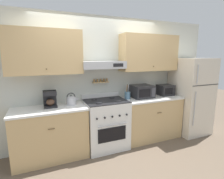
{
  "coord_description": "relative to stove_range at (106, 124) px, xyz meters",
  "views": [
    {
      "loc": [
        -1.14,
        -2.72,
        1.77
      ],
      "look_at": [
        0.12,
        0.26,
        1.16
      ],
      "focal_mm": 28.0,
      "sensor_mm": 36.0,
      "label": 1
    }
  ],
  "objects": [
    {
      "name": "utensil_crock",
      "position": [
        0.52,
        0.09,
        0.51
      ],
      "size": [
        0.12,
        0.12,
        0.3
      ],
      "color": "slate",
      "rests_on": "counter_right"
    },
    {
      "name": "counter_left",
      "position": [
        -1.02,
        0.02,
        -0.02
      ],
      "size": [
        1.24,
        0.62,
        0.91
      ],
      "color": "tan",
      "rests_on": "ground_plane"
    },
    {
      "name": "coffee_maker",
      "position": [
        -0.99,
        0.12,
        0.57
      ],
      "size": [
        0.22,
        0.21,
        0.28
      ],
      "color": "black",
      "rests_on": "counter_left"
    },
    {
      "name": "refrigerator",
      "position": [
        2.09,
        -0.07,
        0.39
      ],
      "size": [
        0.76,
        0.78,
        1.73
      ],
      "color": "beige",
      "rests_on": "ground_plane"
    },
    {
      "name": "counter_right",
      "position": [
        1.05,
        0.02,
        -0.02
      ],
      "size": [
        1.3,
        0.62,
        0.91
      ],
      "color": "tan",
      "rests_on": "ground_plane"
    },
    {
      "name": "toaster_oven",
      "position": [
        1.48,
        0.09,
        0.55
      ],
      "size": [
        0.32,
        0.31,
        0.23
      ],
      "color": "#232326",
      "rests_on": "counter_right"
    },
    {
      "name": "microwave",
      "position": [
        0.87,
        0.11,
        0.56
      ],
      "size": [
        0.44,
        0.4,
        0.26
      ],
      "color": "#232326",
      "rests_on": "counter_right"
    },
    {
      "name": "wall_back",
      "position": [
        0.01,
        0.28,
        1.01
      ],
      "size": [
        5.2,
        0.46,
        2.55
      ],
      "color": "silver",
      "rests_on": "ground_plane"
    },
    {
      "name": "ground_plane",
      "position": [
        -0.0,
        -0.29,
        -0.48
      ],
      "size": [
        16.0,
        16.0,
        0.0
      ],
      "primitive_type": "plane",
      "color": "brown"
    },
    {
      "name": "tea_kettle",
      "position": [
        -0.63,
        0.09,
        0.52
      ],
      "size": [
        0.22,
        0.17,
        0.22
      ],
      "color": "#B7B7BC",
      "rests_on": "counter_left"
    },
    {
      "name": "stove_range",
      "position": [
        0.0,
        0.0,
        0.0
      ],
      "size": [
        0.79,
        0.66,
        1.04
      ],
      "color": "white",
      "rests_on": "ground_plane"
    }
  ]
}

